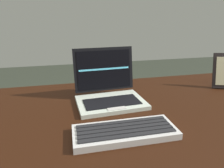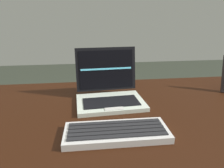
% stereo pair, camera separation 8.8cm
% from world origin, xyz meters
% --- Properties ---
extents(desk, '(1.73, 0.79, 0.73)m').
position_xyz_m(desk, '(0.00, 0.00, 0.66)').
color(desk, black).
rests_on(desk, ground).
extents(laptop_front, '(0.31, 0.26, 0.23)m').
position_xyz_m(laptop_front, '(-0.06, 0.10, 0.78)').
color(laptop_front, beige).
rests_on(laptop_front, desk).
extents(external_keyboard, '(0.34, 0.14, 0.03)m').
position_xyz_m(external_keyboard, '(-0.06, -0.18, 0.75)').
color(external_keyboard, '#BDBAB7').
rests_on(external_keyboard, desk).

